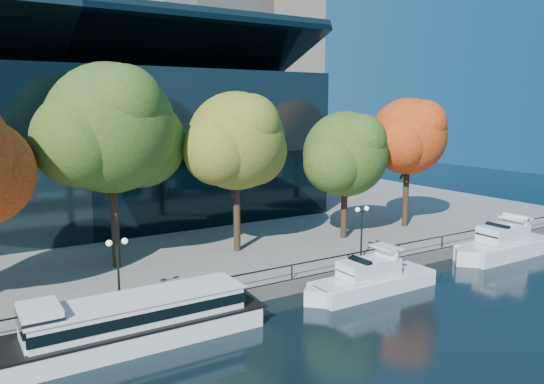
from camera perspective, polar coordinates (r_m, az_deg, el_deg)
ground at (r=31.72m, az=-2.17°, el=-14.12°), size 160.00×160.00×0.00m
promenade at (r=64.46m, az=-18.56°, el=-2.05°), size 90.00×67.08×1.00m
railing at (r=33.70m, az=-4.99°, el=-9.19°), size 88.20×0.08×0.99m
convention_building at (r=58.15m, az=-21.72°, el=4.57°), size 50.00×24.57×21.43m
tour_boat at (r=29.79m, az=-15.79°, el=-13.37°), size 16.05×3.58×3.05m
cruiser_near at (r=37.06m, az=10.40°, el=-9.21°), size 10.41×2.68×3.02m
cruiser_far at (r=48.67m, az=23.54°, el=-5.17°), size 10.71×2.97×3.50m
tree_2 at (r=39.01m, az=-16.68°, el=6.30°), size 11.42×9.36×14.60m
tree_3 at (r=41.85m, az=-3.65°, el=5.27°), size 9.65×7.91×12.72m
tree_4 at (r=46.58m, az=8.07°, el=3.87°), size 9.25×7.58×11.15m
tree_5 at (r=52.38m, az=14.58°, el=5.63°), size 9.09×7.46×12.35m
lamp_1 at (r=32.04m, az=-16.27°, el=-6.69°), size 1.26×0.36×4.03m
lamp_2 at (r=40.94m, az=9.64°, el=-3.01°), size 1.26×0.36×4.03m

